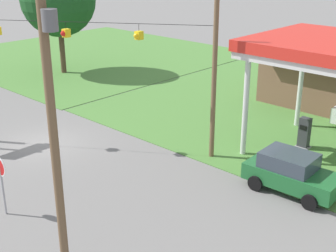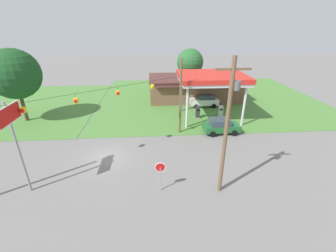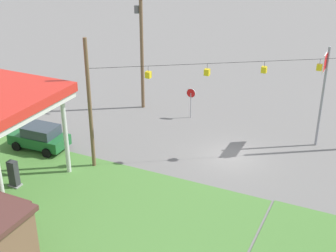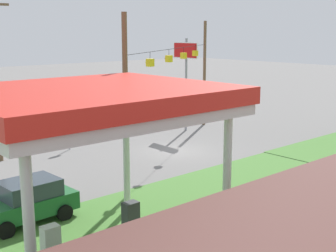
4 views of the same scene
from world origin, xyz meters
The scene contains 7 objects.
ground_plane centered at (0.00, 0.00, 0.00)m, with size 160.00×160.00×0.00m, color slate.
gas_station_canopy centered at (12.15, 9.17, 5.41)m, with size 8.36×7.03×5.95m.
fuel_pump_near centered at (10.58, 9.17, 0.82)m, with size 0.71×0.56×1.71m.
car_at_pumps_front centered at (12.40, 4.53, 0.90)m, with size 4.14×2.24×1.75m.
stop_sign_roadside centered at (5.03, -4.96, 1.81)m, with size 0.80×0.08×2.50m.
stop_sign_overhead centered at (-4.86, -4.30, 5.24)m, with size 0.22×2.60×7.16m.
signal_span_gantry centered at (0.00, -0.01, 4.65)m, with size 15.57×10.24×8.51m.
Camera 4 is at (19.97, 21.86, 7.67)m, focal length 50.00 mm.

